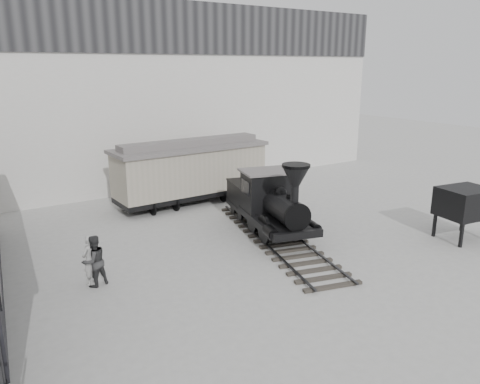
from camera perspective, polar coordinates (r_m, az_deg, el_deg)
ground at (r=17.89m, az=8.40°, el=-9.29°), size 90.00×90.00×0.00m
north_wall at (r=29.28m, az=-11.15°, el=11.36°), size 34.00×2.51×11.00m
locomotive at (r=20.83m, az=3.82°, el=-1.70°), size 4.64×10.41×3.60m
boxcar at (r=25.71m, az=-5.97°, el=2.71°), size 8.69×2.97×3.52m
visitor_a at (r=17.04m, az=-17.84°, el=-7.89°), size 0.78×0.73×1.79m
visitor_b at (r=16.87m, az=-17.37°, el=-8.03°), size 1.04×0.90×1.82m
coal_hopper at (r=22.39m, az=25.71°, el=-1.55°), size 2.33×2.01×2.29m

